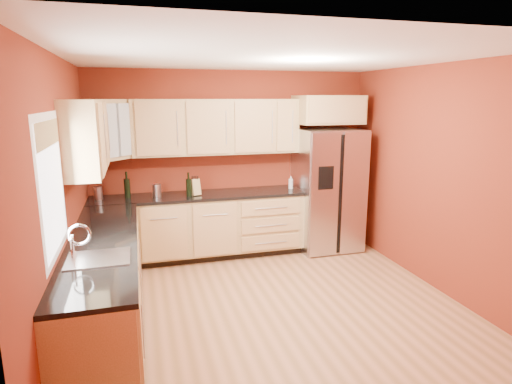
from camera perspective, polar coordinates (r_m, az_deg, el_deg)
The scene contains 23 objects.
floor at distance 4.79m, azimuth 2.43°, elevation -15.08°, with size 4.00×4.00×0.00m, color #8E5F37.
ceiling at distance 4.27m, azimuth 2.77°, elevation 17.60°, with size 4.00×4.00×0.00m, color white.
wall_back at distance 6.25m, azimuth -3.15°, elevation 4.00°, with size 4.00×0.04×2.60m, color maroon.
wall_front at distance 2.60m, azimuth 16.62°, elevation -8.66°, with size 4.00×0.04×2.60m, color maroon.
wall_left at distance 4.19m, azimuth -24.36°, elevation -1.28°, with size 0.04×4.00×2.60m, color maroon.
wall_right at distance 5.32m, azimuth 23.53°, elevation 1.49°, with size 0.04×4.00×2.60m, color maroon.
base_cabinets_back at distance 6.06m, azimuth -7.54°, elevation -4.72°, with size 2.90×0.60×0.88m, color #9E854C.
base_cabinets_left at distance 4.43m, azimuth -19.43°, elevation -11.95°, with size 0.60×2.80×0.88m, color #9E854C.
countertop_back at distance 5.93m, azimuth -7.65°, elevation -0.49°, with size 2.90×0.62×0.04m, color black.
countertop_left at distance 4.26m, azimuth -19.74°, elevation -6.29°, with size 0.62×2.80×0.04m, color black.
upper_cabinets_back at distance 5.99m, azimuth -5.23°, elevation 8.65°, with size 2.30×0.33×0.75m, color #9E854C.
upper_cabinets_left at distance 4.81m, azimuth -21.73°, elevation 6.91°, with size 0.33×1.35×0.75m, color #9E854C.
corner_upper_cabinet at distance 5.73m, azimuth -19.14°, elevation 7.86°, with size 0.62×0.33×0.75m, color #9E854C.
over_fridge_cabinet at distance 6.34m, azimuth 9.60°, elevation 10.77°, with size 0.92×0.60×0.40m, color #9E854C.
refrigerator at distance 6.41m, azimuth 9.51°, elevation 0.32°, with size 0.90×0.75×1.78m, color silver.
window at distance 3.66m, azimuth -25.51°, elevation 0.75°, with size 0.03×0.90×1.00m, color white.
sink_faucet at distance 3.74m, azimuth -20.42°, elevation -6.21°, with size 0.50×0.42×0.30m, color silver, non-canonical shape.
canister_left at distance 5.92m, azimuth -20.29°, elevation -0.13°, with size 0.11×0.11×0.17m, color silver.
canister_right at distance 5.81m, azimuth -13.08°, elevation 0.15°, with size 0.11×0.11×0.18m, color silver.
wine_bottle_a at distance 5.80m, azimuth -8.97°, elevation 1.02°, with size 0.07×0.07×0.32m, color black, non-canonical shape.
wine_bottle_b at distance 5.89m, azimuth -16.83°, elevation 0.93°, with size 0.08×0.08×0.35m, color black, non-canonical shape.
knife_block at distance 5.86m, azimuth -8.10°, elevation 0.65°, with size 0.11×0.10×0.22m, color tan.
soap_dispenser at distance 6.25m, azimuth 4.66°, elevation 1.28°, with size 0.06×0.06×0.18m, color silver.
Camera 1 is at (-1.34, -4.04, 2.21)m, focal length 30.00 mm.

